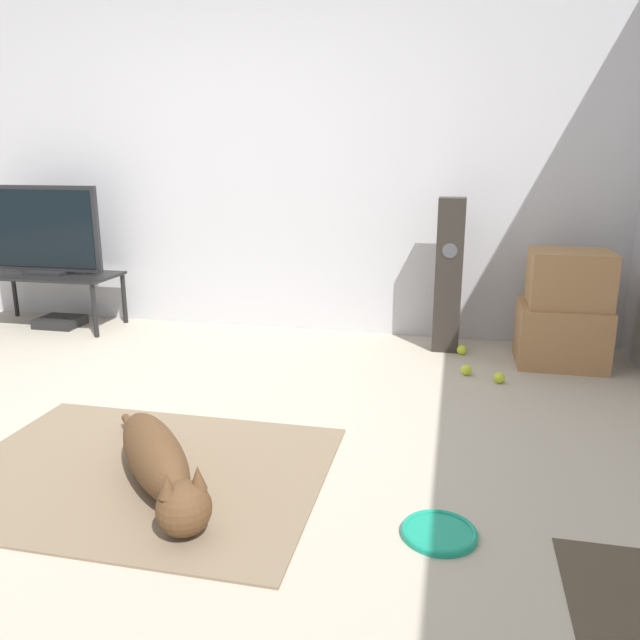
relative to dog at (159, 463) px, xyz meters
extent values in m
plane|color=#BCB29E|center=(-0.29, 0.42, -0.13)|extent=(12.00, 12.00, 0.00)
cube|color=silver|center=(-0.29, 2.52, 1.15)|extent=(8.00, 0.06, 2.55)
cube|color=#847056|center=(-0.16, 0.13, -0.12)|extent=(1.57, 1.19, 0.01)
ellipsoid|color=brown|center=(-0.05, 0.06, 0.00)|extent=(0.63, 0.69, 0.24)
sphere|color=brown|center=(0.22, -0.26, -0.02)|extent=(0.20, 0.20, 0.20)
cone|color=brown|center=(0.27, -0.23, 0.09)|extent=(0.06, 0.06, 0.09)
cone|color=brown|center=(0.19, -0.30, 0.09)|extent=(0.06, 0.06, 0.09)
cylinder|color=brown|center=(-0.36, 0.43, -0.06)|extent=(0.18, 0.21, 0.04)
cylinder|color=#199E7A|center=(1.11, -0.06, -0.12)|extent=(0.27, 0.27, 0.02)
torus|color=#199E7A|center=(1.11, -0.06, -0.11)|extent=(0.27, 0.27, 0.02)
cube|color=#A87A4C|center=(1.80, 2.04, 0.06)|extent=(0.54, 0.45, 0.39)
cube|color=#A87A4C|center=(1.82, 2.05, 0.43)|extent=(0.49, 0.41, 0.35)
cube|color=#2D2823|center=(1.07, 2.20, 0.39)|extent=(0.18, 0.18, 1.05)
cylinder|color=#4C4C51|center=(1.07, 2.11, 0.58)|extent=(0.10, 0.00, 0.10)
cube|color=black|center=(-1.98, 2.16, 0.28)|extent=(1.06, 0.48, 0.02)
cylinder|color=black|center=(-1.48, 1.94, 0.07)|extent=(0.04, 0.04, 0.40)
cylinder|color=black|center=(-2.49, 2.37, 0.07)|extent=(0.04, 0.04, 0.40)
cylinder|color=black|center=(-1.48, 2.37, 0.07)|extent=(0.04, 0.04, 0.40)
cube|color=#232326|center=(-1.98, 2.16, 0.30)|extent=(0.32, 0.20, 0.03)
cube|color=#232326|center=(-1.98, 2.16, 0.64)|extent=(0.92, 0.04, 0.65)
cube|color=black|center=(-1.98, 2.15, 0.64)|extent=(0.84, 0.01, 0.59)
sphere|color=#C6E033|center=(1.40, 1.58, -0.10)|extent=(0.07, 0.07, 0.07)
sphere|color=#C6E033|center=(1.21, 1.68, -0.10)|extent=(0.07, 0.07, 0.07)
sphere|color=#C6E033|center=(1.18, 2.10, -0.10)|extent=(0.07, 0.07, 0.07)
cube|color=black|center=(-1.93, 2.16, -0.09)|extent=(0.33, 0.28, 0.07)
camera|label=1|loc=(1.11, -2.06, 1.19)|focal=35.00mm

